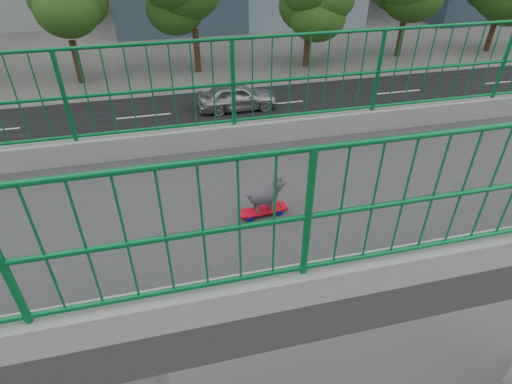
{
  "coord_description": "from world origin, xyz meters",
  "views": [
    {
      "loc": [
        3.56,
        1.09,
        9.65
      ],
      "look_at": [
        -0.29,
        2.03,
        6.93
      ],
      "focal_mm": 28.85,
      "sensor_mm": 36.0,
      "label": 1
    }
  ],
  "objects": [
    {
      "name": "road",
      "position": [
        -13.0,
        0.0,
        0.01
      ],
      "size": [
        18.0,
        90.0,
        0.02
      ],
      "primitive_type": "cube",
      "color": "black",
      "rests_on": "ground"
    },
    {
      "name": "footbridge",
      "position": [
        0.0,
        0.0,
        5.22
      ],
      "size": [
        3.0,
        24.0,
        7.0
      ],
      "color": "#2D2D2F",
      "rests_on": "ground"
    },
    {
      "name": "railing",
      "position": [
        0.0,
        0.0,
        7.21
      ],
      "size": [
        3.0,
        24.0,
        1.42
      ],
      "color": "gray",
      "rests_on": "footbridge"
    },
    {
      "name": "street_trees",
      "position": [
        -26.03,
        1.06,
        4.72
      ],
      "size": [
        5.3,
        60.4,
        7.26
      ],
      "color": "black",
      "rests_on": "ground"
    },
    {
      "name": "skateboard",
      "position": [
        0.23,
        1.98,
        7.05
      ],
      "size": [
        0.19,
        0.52,
        0.07
      ],
      "rotation": [
        0.0,
        0.0,
        0.09
      ],
      "color": "red",
      "rests_on": "footbridge"
    },
    {
      "name": "poodle",
      "position": [
        0.23,
        2.0,
        7.26
      ],
      "size": [
        0.21,
        0.43,
        0.36
      ],
      "rotation": [
        0.0,
        0.0,
        0.09
      ],
      "color": "#27252A",
      "rests_on": "skateboard"
    },
    {
      "name": "car_0",
      "position": [
        -6.0,
        3.08,
        0.75
      ],
      "size": [
        1.78,
        4.43,
        1.51
      ],
      "primitive_type": "imported",
      "color": "#BB0711",
      "rests_on": "ground"
    },
    {
      "name": "car_1",
      "position": [
        -9.2,
        10.75,
        0.67
      ],
      "size": [
        1.43,
        4.1,
        1.35
      ],
      "primitive_type": "imported",
      "color": "silver",
      "rests_on": "ground"
    },
    {
      "name": "car_2",
      "position": [
        -12.4,
        -5.12,
        0.74
      ],
      "size": [
        2.45,
        5.31,
        1.48
      ],
      "primitive_type": "imported",
      "rotation": [
        0.0,
        0.0,
        3.14
      ],
      "color": "#BB0711",
      "rests_on": "ground"
    },
    {
      "name": "car_4",
      "position": [
        -18.8,
        5.4,
        0.78
      ],
      "size": [
        1.83,
        4.56,
        1.55
      ],
      "primitive_type": "imported",
      "rotation": [
        0.0,
        0.0,
        3.14
      ],
      "color": "#A2A2A7",
      "rests_on": "ground"
    }
  ]
}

